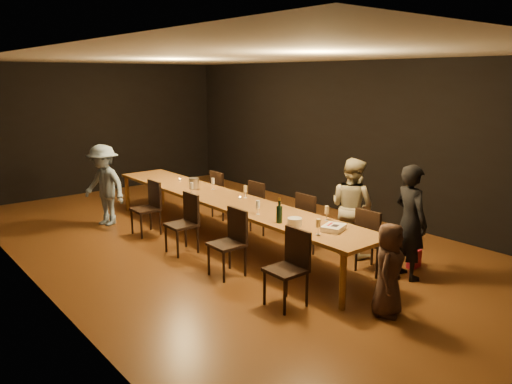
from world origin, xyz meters
TOP-DOWN VIEW (x-y plane):
  - ground at (0.00, 0.00)m, footprint 10.00×10.00m
  - room_shell at (0.00, 0.00)m, footprint 6.04×10.04m
  - table at (0.00, 0.00)m, footprint 0.90×6.00m
  - chair_right_0 at (0.85, -2.40)m, footprint 0.42×0.42m
  - chair_right_1 at (0.85, -1.20)m, footprint 0.42×0.42m
  - chair_right_2 at (0.85, 0.00)m, footprint 0.42×0.42m
  - chair_right_3 at (0.85, 1.20)m, footprint 0.42×0.42m
  - chair_left_0 at (-0.85, -2.40)m, footprint 0.42×0.42m
  - chair_left_1 at (-0.85, -1.20)m, footprint 0.42×0.42m
  - chair_left_2 at (-0.85, 0.00)m, footprint 0.42×0.42m
  - chair_left_3 at (-0.85, 1.20)m, footprint 0.42×0.42m
  - woman_birthday at (1.05, -2.81)m, footprint 0.53×0.66m
  - woman_tan at (1.15, -1.71)m, footprint 0.60×0.76m
  - man_blue at (-1.15, 2.21)m, footprint 0.83×1.09m
  - child at (-0.09, -3.31)m, footprint 0.63×0.54m
  - gift_bag_red at (1.42, -2.67)m, footprint 0.23×0.14m
  - gift_bag_blue at (1.32, -2.31)m, footprint 0.28×0.21m
  - birthday_cake at (0.05, -2.33)m, footprint 0.38×0.34m
  - plate_stack at (-0.20, -1.86)m, footprint 0.25×0.25m
  - champagne_bottle at (-0.26, -1.62)m, footprint 0.10×0.10m
  - ice_bucket at (-0.03, 0.91)m, footprint 0.21×0.21m
  - wineglass_0 at (-0.24, -2.33)m, footprint 0.06×0.06m
  - wineglass_1 at (0.32, -1.95)m, footprint 0.06×0.06m
  - wineglass_2 at (-0.22, -1.11)m, footprint 0.06×0.06m
  - wineglass_3 at (0.26, -0.20)m, footprint 0.06×0.06m
  - wineglass_4 at (-0.30, 0.56)m, footprint 0.06×0.06m
  - wineglass_5 at (0.20, 0.65)m, footprint 0.06×0.06m
  - tealight_near at (0.15, -2.17)m, footprint 0.05×0.05m
  - tealight_mid at (0.15, -0.20)m, footprint 0.05×0.05m
  - tealight_far at (0.15, 1.71)m, footprint 0.05×0.05m

SIDE VIEW (x-z plane):
  - ground at x=0.00m, z-range 0.00..0.00m
  - gift_bag_red at x=1.42m, z-range 0.00..0.26m
  - gift_bag_blue at x=1.32m, z-range 0.00..0.31m
  - chair_right_0 at x=0.85m, z-range 0.00..0.93m
  - chair_right_1 at x=0.85m, z-range 0.00..0.93m
  - chair_right_2 at x=0.85m, z-range 0.00..0.93m
  - chair_right_3 at x=0.85m, z-range 0.00..0.93m
  - chair_left_0 at x=-0.85m, z-range 0.00..0.93m
  - chair_left_1 at x=-0.85m, z-range 0.00..0.93m
  - chair_left_2 at x=-0.85m, z-range 0.00..0.93m
  - chair_left_3 at x=-0.85m, z-range 0.00..0.93m
  - child at x=-0.09m, z-range 0.00..1.10m
  - table at x=0.00m, z-range 0.33..1.08m
  - man_blue at x=-1.15m, z-range 0.00..1.50m
  - woman_tan at x=1.15m, z-range 0.00..1.51m
  - tealight_near at x=0.15m, z-range 0.75..0.78m
  - tealight_mid at x=0.15m, z-range 0.75..0.78m
  - tealight_far at x=0.15m, z-range 0.75..0.78m
  - birthday_cake at x=0.05m, z-range 0.75..0.82m
  - woman_birthday at x=1.05m, z-range 0.00..1.57m
  - plate_stack at x=-0.20m, z-range 0.75..0.86m
  - ice_bucket at x=-0.03m, z-range 0.75..0.95m
  - wineglass_0 at x=-0.24m, z-range 0.75..0.96m
  - wineglass_1 at x=0.32m, z-range 0.75..0.96m
  - wineglass_2 at x=-0.22m, z-range 0.75..0.96m
  - wineglass_3 at x=0.26m, z-range 0.75..0.96m
  - wineglass_4 at x=-0.30m, z-range 0.75..0.96m
  - wineglass_5 at x=0.20m, z-range 0.75..0.96m
  - champagne_bottle at x=-0.26m, z-range 0.75..1.10m
  - room_shell at x=0.00m, z-range 0.57..3.59m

